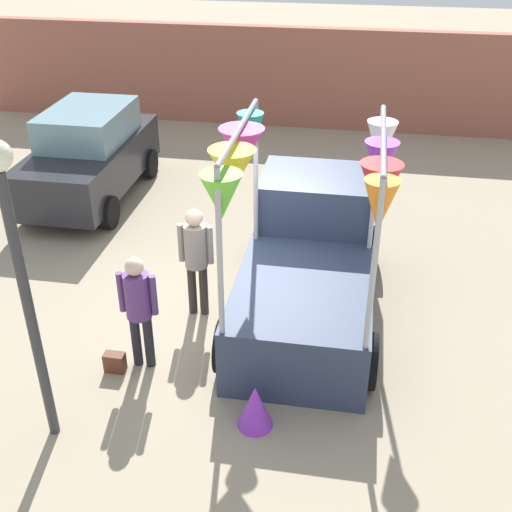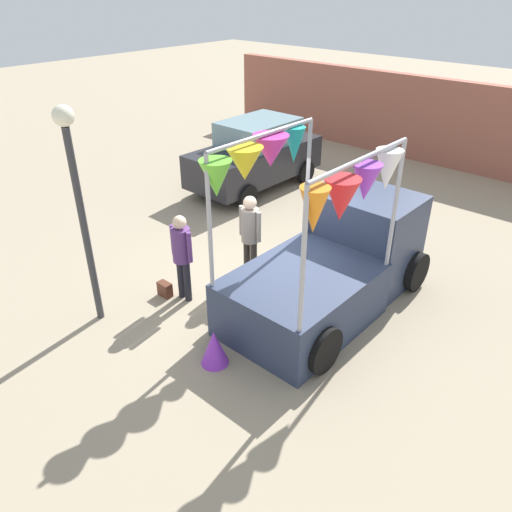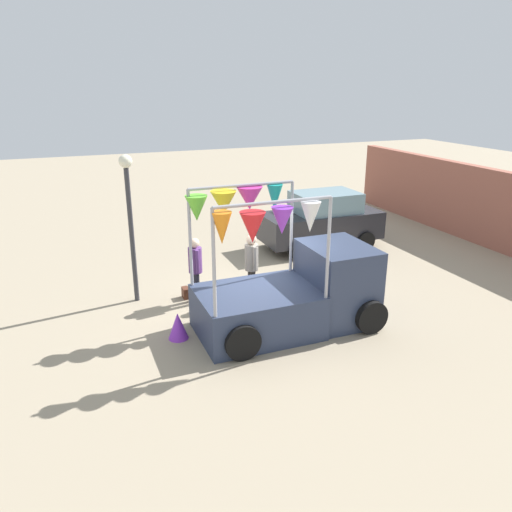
{
  "view_description": "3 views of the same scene",
  "coord_description": "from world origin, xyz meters",
  "px_view_note": "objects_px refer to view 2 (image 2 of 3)",
  "views": [
    {
      "loc": [
        1.72,
        -7.83,
        5.76
      ],
      "look_at": [
        0.5,
        -0.69,
        1.55
      ],
      "focal_mm": 45.0,
      "sensor_mm": 36.0,
      "label": 1
    },
    {
      "loc": [
        5.21,
        -6.18,
        5.32
      ],
      "look_at": [
        0.27,
        -0.64,
        1.12
      ],
      "focal_mm": 35.0,
      "sensor_mm": 36.0,
      "label": 2
    },
    {
      "loc": [
        10.4,
        -4.17,
        5.31
      ],
      "look_at": [
        0.21,
        -0.1,
        1.47
      ],
      "focal_mm": 35.0,
      "sensor_mm": 36.0,
      "label": 3
    }
  ],
  "objects_px": {
    "person_customer": "(182,250)",
    "handbag": "(165,289)",
    "folded_kite_bundle_violet": "(214,347)",
    "street_lamp": "(77,188)",
    "person_vendor": "(250,230)",
    "parked_car": "(256,155)",
    "vendor_truck": "(335,256)"
  },
  "relations": [
    {
      "from": "parked_car",
      "to": "vendor_truck",
      "type": "bearing_deg",
      "value": -34.3
    },
    {
      "from": "vendor_truck",
      "to": "person_vendor",
      "type": "xyz_separation_m",
      "value": [
        -1.63,
        -0.46,
        0.14
      ]
    },
    {
      "from": "person_vendor",
      "to": "handbag",
      "type": "bearing_deg",
      "value": -117.19
    },
    {
      "from": "person_customer",
      "to": "parked_car",
      "type": "bearing_deg",
      "value": 118.63
    },
    {
      "from": "person_customer",
      "to": "folded_kite_bundle_violet",
      "type": "xyz_separation_m",
      "value": [
        1.7,
        -0.88,
        -0.73
      ]
    },
    {
      "from": "parked_car",
      "to": "person_customer",
      "type": "distance_m",
      "value": 5.82
    },
    {
      "from": "parked_car",
      "to": "person_vendor",
      "type": "height_order",
      "value": "parked_car"
    },
    {
      "from": "person_customer",
      "to": "handbag",
      "type": "relative_size",
      "value": 6.07
    },
    {
      "from": "parked_car",
      "to": "person_customer",
      "type": "relative_size",
      "value": 2.35
    },
    {
      "from": "folded_kite_bundle_violet",
      "to": "street_lamp",
      "type": "bearing_deg",
      "value": -167.79
    },
    {
      "from": "person_vendor",
      "to": "handbag",
      "type": "relative_size",
      "value": 6.32
    },
    {
      "from": "vendor_truck",
      "to": "parked_car",
      "type": "xyz_separation_m",
      "value": [
        -4.86,
        3.31,
        0.01
      ]
    },
    {
      "from": "handbag",
      "to": "vendor_truck",
      "type": "bearing_deg",
      "value": 39.45
    },
    {
      "from": "street_lamp",
      "to": "folded_kite_bundle_violet",
      "type": "height_order",
      "value": "street_lamp"
    },
    {
      "from": "person_customer",
      "to": "folded_kite_bundle_violet",
      "type": "height_order",
      "value": "person_customer"
    },
    {
      "from": "vendor_truck",
      "to": "person_vendor",
      "type": "distance_m",
      "value": 1.7
    },
    {
      "from": "street_lamp",
      "to": "folded_kite_bundle_violet",
      "type": "distance_m",
      "value": 3.25
    },
    {
      "from": "folded_kite_bundle_violet",
      "to": "person_vendor",
      "type": "bearing_deg",
      "value": 119.75
    },
    {
      "from": "vendor_truck",
      "to": "folded_kite_bundle_violet",
      "type": "bearing_deg",
      "value": -97.85
    },
    {
      "from": "vendor_truck",
      "to": "person_customer",
      "type": "distance_m",
      "value": 2.74
    },
    {
      "from": "parked_car",
      "to": "street_lamp",
      "type": "xyz_separation_m",
      "value": [
        2.11,
        -6.51,
        1.5
      ]
    },
    {
      "from": "person_customer",
      "to": "person_vendor",
      "type": "height_order",
      "value": "person_vendor"
    },
    {
      "from": "parked_car",
      "to": "street_lamp",
      "type": "bearing_deg",
      "value": -72.04
    },
    {
      "from": "person_vendor",
      "to": "vendor_truck",
      "type": "bearing_deg",
      "value": 15.73
    },
    {
      "from": "vendor_truck",
      "to": "handbag",
      "type": "xyz_separation_m",
      "value": [
        -2.42,
        -1.99,
        -0.8
      ]
    },
    {
      "from": "person_customer",
      "to": "person_vendor",
      "type": "bearing_deg",
      "value": 71.83
    },
    {
      "from": "person_vendor",
      "to": "handbag",
      "type": "xyz_separation_m",
      "value": [
        -0.79,
        -1.53,
        -0.94
      ]
    },
    {
      "from": "parked_car",
      "to": "folded_kite_bundle_violet",
      "type": "distance_m",
      "value": 7.51
    },
    {
      "from": "parked_car",
      "to": "handbag",
      "type": "xyz_separation_m",
      "value": [
        2.44,
        -5.31,
        -0.8
      ]
    },
    {
      "from": "parked_car",
      "to": "street_lamp",
      "type": "relative_size",
      "value": 1.08
    },
    {
      "from": "vendor_truck",
      "to": "person_vendor",
      "type": "height_order",
      "value": "vendor_truck"
    },
    {
      "from": "person_vendor",
      "to": "handbag",
      "type": "distance_m",
      "value": 1.96
    }
  ]
}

